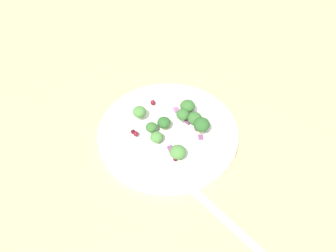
% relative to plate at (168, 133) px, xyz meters
% --- Properties ---
extents(ground_plane, '(1.80, 1.80, 0.02)m').
position_rel_plate_xyz_m(ground_plane, '(-0.02, -0.02, -0.02)').
color(ground_plane, tan).
extents(plate, '(0.25, 0.25, 0.02)m').
position_rel_plate_xyz_m(plate, '(0.00, 0.00, 0.00)').
color(plate, white).
rests_on(plate, ground_plane).
extents(dressing_pool, '(0.14, 0.14, 0.00)m').
position_rel_plate_xyz_m(dressing_pool, '(0.00, 0.00, 0.00)').
color(dressing_pool, white).
rests_on(dressing_pool, plate).
extents(broccoli_floret_0, '(0.03, 0.03, 0.03)m').
position_rel_plate_xyz_m(broccoli_floret_0, '(0.06, 0.01, 0.03)').
color(broccoli_floret_0, '#ADD18E').
rests_on(broccoli_floret_0, plate).
extents(broccoli_floret_1, '(0.03, 0.03, 0.03)m').
position_rel_plate_xyz_m(broccoli_floret_1, '(0.04, 0.02, 0.02)').
color(broccoli_floret_1, '#9EC684').
rests_on(broccoli_floret_1, plate).
extents(broccoli_floret_2, '(0.03, 0.03, 0.03)m').
position_rel_plate_xyz_m(broccoli_floret_2, '(0.03, 0.05, 0.03)').
color(broccoli_floret_2, '#8EB77A').
rests_on(broccoli_floret_2, plate).
extents(broccoli_floret_3, '(0.03, 0.03, 0.03)m').
position_rel_plate_xyz_m(broccoli_floret_3, '(0.03, -0.05, 0.02)').
color(broccoli_floret_3, '#8EB77A').
rests_on(broccoli_floret_3, plate).
extents(broccoli_floret_4, '(0.02, 0.02, 0.02)m').
position_rel_plate_xyz_m(broccoli_floret_4, '(0.02, 0.03, 0.03)').
color(broccoli_floret_4, '#9EC684').
rests_on(broccoli_floret_4, plate).
extents(broccoli_floret_5, '(0.02, 0.02, 0.02)m').
position_rel_plate_xyz_m(broccoli_floret_5, '(-0.06, 0.02, 0.02)').
color(broccoli_floret_5, '#9EC684').
rests_on(broccoli_floret_5, plate).
extents(broccoli_floret_6, '(0.02, 0.02, 0.02)m').
position_rel_plate_xyz_m(broccoli_floret_6, '(-0.01, -0.03, 0.02)').
color(broccoli_floret_6, '#ADD18E').
rests_on(broccoli_floret_6, plate).
extents(broccoli_floret_7, '(0.02, 0.02, 0.02)m').
position_rel_plate_xyz_m(broccoli_floret_7, '(-0.01, 0.00, 0.02)').
color(broccoli_floret_7, '#ADD18E').
rests_on(broccoli_floret_7, plate).
extents(broccoli_floret_8, '(0.02, 0.02, 0.02)m').
position_rel_plate_xyz_m(broccoli_floret_8, '(-0.03, -0.01, 0.02)').
color(broccoli_floret_8, '#9EC684').
rests_on(broccoli_floret_8, plate).
extents(cranberry_0, '(0.01, 0.01, 0.01)m').
position_rel_plate_xyz_m(cranberry_0, '(-0.04, 0.06, 0.01)').
color(cranberry_0, maroon).
rests_on(cranberry_0, plate).
extents(cranberry_1, '(0.01, 0.01, 0.01)m').
position_rel_plate_xyz_m(cranberry_1, '(0.04, 0.02, 0.01)').
color(cranberry_1, maroon).
rests_on(cranberry_1, plate).
extents(cranberry_2, '(0.01, 0.01, 0.01)m').
position_rel_plate_xyz_m(cranberry_2, '(-0.05, -0.03, 0.01)').
color(cranberry_2, maroon).
rests_on(cranberry_2, plate).
extents(cranberry_3, '(0.01, 0.01, 0.01)m').
position_rel_plate_xyz_m(cranberry_3, '(-0.06, -0.02, 0.01)').
color(cranberry_3, '#4C0A14').
rests_on(cranberry_3, plate).
extents(cranberry_4, '(0.01, 0.01, 0.01)m').
position_rel_plate_xyz_m(cranberry_4, '(0.05, 0.01, 0.01)').
color(cranberry_4, maroon).
rests_on(cranberry_4, plate).
extents(cranberry_5, '(0.01, 0.01, 0.01)m').
position_rel_plate_xyz_m(cranberry_5, '(0.02, -0.06, 0.01)').
color(cranberry_5, '#4C0A14').
rests_on(cranberry_5, plate).
extents(onion_bit_0, '(0.01, 0.01, 0.00)m').
position_rel_plate_xyz_m(onion_bit_0, '(0.06, -0.00, 0.01)').
color(onion_bit_0, '#934C84').
rests_on(onion_bit_0, plate).
extents(onion_bit_1, '(0.02, 0.02, 0.00)m').
position_rel_plate_xyz_m(onion_bit_1, '(0.03, 0.06, 0.01)').
color(onion_bit_1, '#934C84').
rests_on(onion_bit_1, plate).
extents(onion_bit_2, '(0.01, 0.01, 0.00)m').
position_rel_plate_xyz_m(onion_bit_2, '(-0.01, 0.01, 0.01)').
color(onion_bit_2, '#A35B93').
rests_on(onion_bit_2, plate).
extents(onion_bit_3, '(0.02, 0.02, 0.01)m').
position_rel_plate_xyz_m(onion_bit_3, '(0.01, -0.04, 0.01)').
color(onion_bit_3, '#843D75').
rests_on(onion_bit_3, plate).
extents(onion_bit_4, '(0.02, 0.02, 0.00)m').
position_rel_plate_xyz_m(onion_bit_4, '(0.03, 0.03, 0.01)').
color(onion_bit_4, '#843D75').
rests_on(onion_bit_4, plate).
extents(onion_bit_5, '(0.01, 0.01, 0.01)m').
position_rel_plate_xyz_m(onion_bit_5, '(0.01, 0.05, 0.01)').
color(onion_bit_5, '#A35B93').
rests_on(onion_bit_5, plate).
extents(fork, '(0.16, 0.13, 0.01)m').
position_rel_plate_xyz_m(fork, '(0.10, -0.13, -0.01)').
color(fork, silver).
rests_on(fork, ground_plane).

